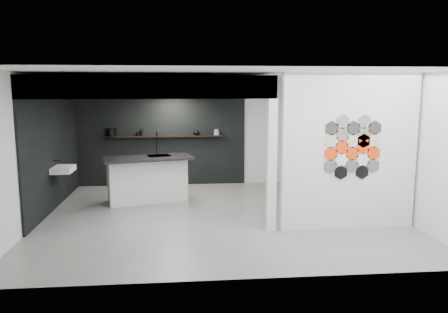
% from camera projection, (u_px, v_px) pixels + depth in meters
% --- Properties ---
extents(floor, '(7.00, 6.00, 0.01)m').
position_uv_depth(floor, '(220.00, 215.00, 8.78)').
color(floor, slate).
extents(partition_panel, '(2.45, 0.15, 2.80)m').
position_uv_depth(partition_panel, '(349.00, 152.00, 7.79)').
color(partition_panel, silver).
rests_on(partition_panel, floor).
extents(bay_clad_back, '(4.40, 0.04, 2.35)m').
position_uv_depth(bay_clad_back, '(161.00, 141.00, 11.40)').
color(bay_clad_back, black).
rests_on(bay_clad_back, floor).
extents(bay_clad_left, '(0.04, 4.00, 2.35)m').
position_uv_depth(bay_clad_left, '(54.00, 153.00, 9.26)').
color(bay_clad_left, black).
rests_on(bay_clad_left, floor).
extents(bulkhead, '(4.40, 4.00, 0.40)m').
position_uv_depth(bulkhead, '(155.00, 87.00, 9.25)').
color(bulkhead, silver).
rests_on(bulkhead, corner_column).
extents(corner_column, '(0.16, 0.16, 2.35)m').
position_uv_depth(corner_column, '(272.00, 166.00, 7.69)').
color(corner_column, silver).
rests_on(corner_column, floor).
extents(fascia_beam, '(4.40, 0.16, 0.40)m').
position_uv_depth(fascia_beam, '(148.00, 87.00, 7.36)').
color(fascia_beam, silver).
rests_on(fascia_beam, corner_column).
extents(wall_basin, '(0.40, 0.60, 0.12)m').
position_uv_depth(wall_basin, '(63.00, 169.00, 9.14)').
color(wall_basin, silver).
rests_on(wall_basin, bay_clad_left).
extents(display_shelf, '(3.00, 0.15, 0.04)m').
position_uv_depth(display_shelf, '(165.00, 136.00, 11.29)').
color(display_shelf, black).
rests_on(display_shelf, bay_clad_back).
extents(kitchen_island, '(2.09, 1.32, 1.56)m').
position_uv_depth(kitchen_island, '(148.00, 178.00, 9.79)').
color(kitchen_island, silver).
rests_on(kitchen_island, floor).
extents(stockpot, '(0.30, 0.30, 0.20)m').
position_uv_depth(stockpot, '(111.00, 132.00, 11.14)').
color(stockpot, black).
rests_on(stockpot, display_shelf).
extents(kettle, '(0.18, 0.18, 0.13)m').
position_uv_depth(kettle, '(196.00, 133.00, 11.35)').
color(kettle, black).
rests_on(kettle, display_shelf).
extents(glass_bowl, '(0.18, 0.18, 0.10)m').
position_uv_depth(glass_bowl, '(217.00, 133.00, 11.40)').
color(glass_bowl, gray).
rests_on(glass_bowl, display_shelf).
extents(glass_vase, '(0.13, 0.13, 0.15)m').
position_uv_depth(glass_vase, '(217.00, 132.00, 11.40)').
color(glass_vase, gray).
rests_on(glass_vase, display_shelf).
extents(bottle_dark, '(0.08, 0.08, 0.16)m').
position_uv_depth(bottle_dark, '(141.00, 133.00, 11.22)').
color(bottle_dark, black).
rests_on(bottle_dark, display_shelf).
extents(utensil_cup, '(0.10, 0.10, 0.09)m').
position_uv_depth(utensil_cup, '(138.00, 134.00, 11.21)').
color(utensil_cup, black).
rests_on(utensil_cup, display_shelf).
extents(hex_tile_cluster, '(1.04, 0.02, 1.16)m').
position_uv_depth(hex_tile_cluster, '(353.00, 147.00, 7.69)').
color(hex_tile_cluster, black).
rests_on(hex_tile_cluster, partition_panel).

